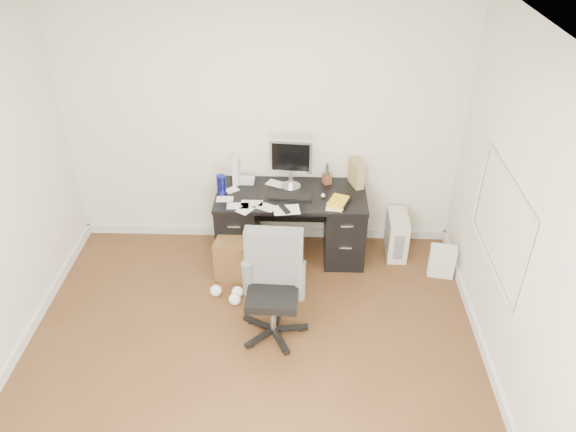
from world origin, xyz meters
The scene contains 18 objects.
ground centered at (0.00, 0.00, 0.00)m, with size 4.00×4.00×0.00m, color #492F17.
room_shell centered at (0.03, 0.03, 1.66)m, with size 4.02×4.02×2.71m.
desk centered at (0.30, 1.65, 0.40)m, with size 1.50×0.70×0.75m.
loose_papers centered at (0.10, 1.60, 0.75)m, with size 1.10×0.60×0.00m, color white, non-canonical shape.
lcd_monitor centered at (0.29, 1.78, 1.02)m, with size 0.42×0.24×0.53m, color silver, non-canonical shape.
keyboard centered at (0.29, 1.58, 0.76)m, with size 0.42×0.14×0.02m, color black.
computer_mouse centered at (0.62, 1.58, 0.78)m, with size 0.05×0.05×0.05m, color silver.
travel_mug centered at (-0.39, 1.62, 0.85)m, with size 0.09×0.09×0.21m, color #151A96.
white_binder centered at (-0.27, 1.91, 0.89)m, with size 0.11×0.25×0.29m, color silver.
magazine_file centered at (0.95, 1.85, 0.88)m, with size 0.11×0.23×0.27m, color olive.
pen_cup centered at (0.66, 1.87, 0.87)m, with size 0.10×0.10×0.23m, color brown, non-canonical shape.
yellow_book centered at (0.77, 1.48, 0.77)m, with size 0.18×0.22×0.04m, color gold.
paper_remote centered at (0.26, 1.35, 0.76)m, with size 0.25×0.20×0.02m, color white, non-canonical shape.
office_chair centered at (0.17, 0.48, 0.50)m, with size 0.57×0.57×1.00m, color #4F514F, non-canonical shape.
pc_tower centered at (1.41, 1.72, 0.23)m, with size 0.20×0.45×0.45m, color beige.
shopping_bag centered at (1.82, 1.35, 0.17)m, with size 0.25×0.18×0.34m, color silver.
wicker_basket centered at (-0.19, 1.34, 0.22)m, with size 0.45×0.45×0.45m, color #4A2D16.
desk_printer centered at (-0.17, 1.82, 0.10)m, with size 0.33×0.27×0.19m, color #5E5E63.
Camera 1 is at (0.42, -3.15, 3.64)m, focal length 35.00 mm.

